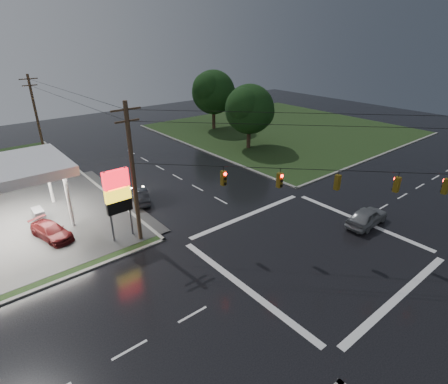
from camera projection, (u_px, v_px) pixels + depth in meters
ground at (310, 248)px, 26.98m from camera, size 120.00×120.00×0.00m
grass_ne at (283, 129)px, 60.26m from camera, size 36.00×36.00×0.08m
pylon_sign at (118, 193)px, 26.65m from camera, size 2.00×0.35×6.00m
utility_pole_nw at (133, 173)px, 25.81m from camera, size 2.20×0.32×11.00m
utility_pole_n at (36, 114)px, 45.98m from camera, size 2.20×0.32×10.50m
traffic_signals at (320, 170)px, 24.29m from camera, size 26.87×26.87×1.47m
tree_ne_near at (250, 109)px, 48.31m from camera, size 7.99×6.80×8.98m
tree_ne_far at (214, 92)px, 58.24m from camera, size 8.46×7.20×9.80m
car_north at (140, 196)px, 34.12m from camera, size 2.68×4.30×1.34m
car_crossing at (367, 217)px, 30.00m from camera, size 4.73×2.10×1.58m
car_pump at (51, 231)px, 28.11m from camera, size 2.81×4.63×1.25m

